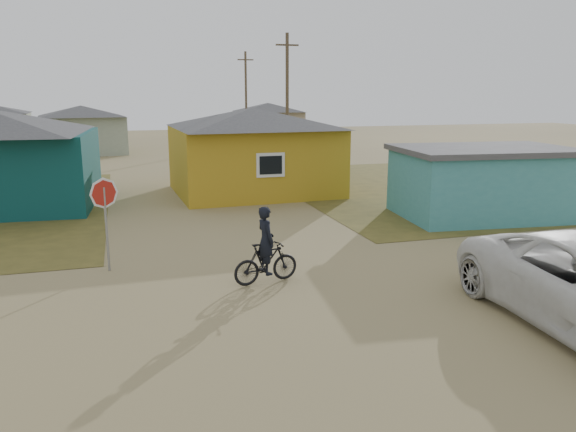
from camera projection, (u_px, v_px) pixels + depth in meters
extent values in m
plane|color=#948355|center=(290.00, 304.00, 12.41)|extent=(120.00, 120.00, 0.00)
cube|color=brown|center=(479.00, 184.00, 28.48)|extent=(20.00, 18.00, 0.00)
cube|color=#B58D1B|center=(254.00, 160.00, 25.87)|extent=(7.21, 6.24, 3.00)
pyramid|color=#3C3B3E|center=(253.00, 117.00, 25.45)|extent=(7.72, 6.76, 0.90)
cube|color=silver|center=(271.00, 165.00, 23.01)|extent=(1.20, 0.06, 1.00)
cube|color=black|center=(271.00, 165.00, 22.98)|extent=(0.95, 0.04, 0.75)
cube|color=teal|center=(483.00, 185.00, 20.89)|extent=(6.39, 4.61, 2.40)
cube|color=#3C3B3E|center=(486.00, 150.00, 20.60)|extent=(6.71, 4.93, 0.20)
cube|color=gray|center=(83.00, 135.00, 42.22)|extent=(6.49, 5.60, 2.80)
pyramid|color=#3C3B3E|center=(81.00, 111.00, 41.83)|extent=(7.04, 6.15, 0.80)
cube|color=gray|center=(268.00, 127.00, 52.31)|extent=(6.41, 5.50, 2.80)
pyramid|color=#3C3B3E|center=(268.00, 107.00, 51.92)|extent=(6.95, 6.05, 0.80)
cylinder|color=brown|center=(287.00, 102.00, 33.94)|extent=(0.20, 0.20, 8.00)
cube|color=brown|center=(287.00, 45.00, 33.22)|extent=(1.40, 0.10, 0.10)
cylinder|color=brown|center=(246.00, 99.00, 49.18)|extent=(0.20, 0.20, 8.00)
cube|color=brown|center=(245.00, 60.00, 48.47)|extent=(1.40, 0.10, 0.10)
cylinder|color=gray|center=(107.00, 230.00, 14.48)|extent=(0.06, 0.06, 2.21)
imported|color=black|center=(266.00, 263.00, 13.68)|extent=(1.75, 0.80, 1.02)
imported|color=black|center=(266.00, 240.00, 13.55)|extent=(0.51, 0.68, 1.67)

